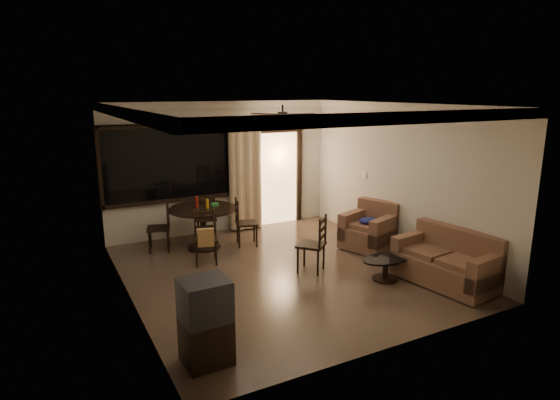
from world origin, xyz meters
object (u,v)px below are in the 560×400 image
dining_chair_south (206,247)px  armchair (371,230)px  dining_chair_east (246,231)px  dining_chair_north (206,226)px  sofa (448,263)px  tv_cabinet (206,321)px  coffee_table (386,265)px  side_chair (312,255)px  dining_chair_west (160,237)px  dining_table (203,216)px

dining_chair_south → armchair: 3.20m
dining_chair_east → dining_chair_north: 0.92m
sofa → armchair: bearing=82.9°
tv_cabinet → armchair: 4.73m
coffee_table → side_chair: bearing=134.9°
dining_chair_west → dining_chair_north: same height
dining_chair_east → side_chair: (0.43, -1.79, 0.01)m
dining_table → dining_chair_south: dining_table is taller
tv_cabinet → sofa: size_ratio=0.60×
dining_chair_west → tv_cabinet: bearing=9.8°
dining_chair_north → coffee_table: (1.88, -3.38, -0.03)m
dining_table → armchair: size_ratio=1.15×
dining_chair_west → coffee_table: dining_chair_west is taller
dining_table → sofa: 4.52m
dining_chair_west → side_chair: (2.03, -2.26, 0.01)m
dining_chair_west → armchair: size_ratio=0.84×
dining_chair_west → dining_chair_south: same height
side_chair → dining_chair_south: bearing=-80.5°
coffee_table → dining_chair_south: bearing=138.4°
dining_chair_north → tv_cabinet: size_ratio=0.95×
dining_chair_north → dining_chair_south: bearing=86.8°
dining_table → dining_chair_east: size_ratio=1.37×
dining_table → dining_chair_west: (-0.80, 0.24, -0.36)m
dining_table → side_chair: size_ratio=1.32×
dining_chair_south → coffee_table: dining_chair_south is taller
dining_chair_east → armchair: size_ratio=0.84×
dining_chair_south → sofa: (3.13, -2.64, 0.03)m
armchair → dining_chair_west: bearing=135.0°
dining_table → dining_chair_west: size_ratio=1.37×
dining_chair_south → sofa: dining_chair_south is taller
dining_chair_west → sofa: bearing=61.3°
dining_table → dining_chair_east: (0.80, -0.24, -0.36)m
side_chair → armchair: bearing=155.5°
dining_chair_north → tv_cabinet: 4.55m
tv_cabinet → coffee_table: bearing=12.9°
dining_chair_north → tv_cabinet: tv_cabinet is taller
coffee_table → tv_cabinet: bearing=-164.9°
dining_table → coffee_table: 3.60m
dining_table → dining_chair_north: 0.64m
dining_table → dining_chair_north: dining_table is taller
dining_chair_south → coffee_table: bearing=-25.2°
coffee_table → sofa: bearing=-35.6°
dining_chair_south → tv_cabinet: tv_cabinet is taller
dining_chair_south → tv_cabinet: bearing=-92.6°
dining_chair_east → armchair: (2.08, -1.29, 0.09)m
dining_chair_east → coffee_table: size_ratio=1.12×
dining_chair_east → coffee_table: dining_chair_east is taller
dining_chair_south → coffee_table: size_ratio=1.12×
dining_table → dining_chair_east: 0.91m
dining_chair_east → dining_chair_south: same height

